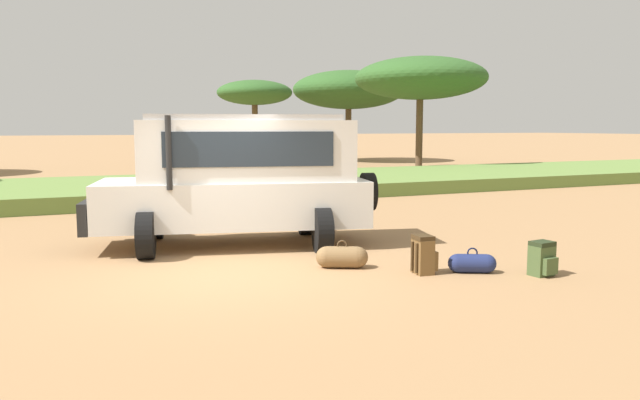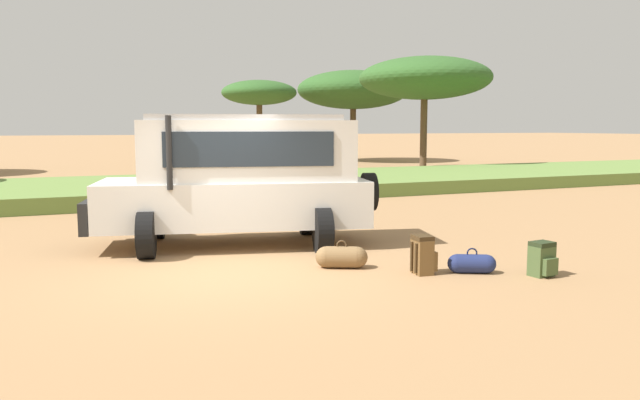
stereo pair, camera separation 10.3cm
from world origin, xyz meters
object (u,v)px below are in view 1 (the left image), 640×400
object	(u,v)px
safari_vehicle	(239,177)
backpack_cluster_center	(423,255)
duffel_bag_soft_canvas	(342,257)
acacia_tree_far_right	(349,90)
acacia_tree_right_mid	(420,79)
duffel_bag_low_black_case	(472,263)
acacia_tree_centre_back	(255,93)
backpack_beside_front_wheel	(542,259)

from	to	relation	value
safari_vehicle	backpack_cluster_center	xyz separation A→B (m)	(1.87, -3.36, -1.01)
duffel_bag_soft_canvas	acacia_tree_far_right	world-z (taller)	acacia_tree_far_right
backpack_cluster_center	acacia_tree_far_right	size ratio (longest dim) A/B	0.08
acacia_tree_right_mid	acacia_tree_far_right	xyz separation A→B (m)	(0.49, 8.95, -0.09)
acacia_tree_right_mid	safari_vehicle	bearing A→B (deg)	-132.20
acacia_tree_far_right	backpack_cluster_center	bearing A→B (deg)	-114.65
duffel_bag_low_black_case	acacia_tree_centre_back	distance (m)	28.86
duffel_bag_low_black_case	duffel_bag_soft_canvas	bearing A→B (deg)	146.35
duffel_bag_low_black_case	acacia_tree_right_mid	bearing A→B (deg)	58.91
duffel_bag_low_black_case	acacia_tree_far_right	size ratio (longest dim) A/B	0.10
acacia_tree_right_mid	backpack_beside_front_wheel	bearing A→B (deg)	-118.50
safari_vehicle	backpack_cluster_center	bearing A→B (deg)	-60.92
duffel_bag_low_black_case	acacia_tree_far_right	distance (m)	31.07
duffel_bag_soft_canvas	acacia_tree_right_mid	distance (m)	22.98
backpack_cluster_center	duffel_bag_low_black_case	size ratio (longest dim) A/B	0.87
acacia_tree_right_mid	duffel_bag_low_black_case	bearing A→B (deg)	-121.09
duffel_bag_low_black_case	acacia_tree_centre_back	size ratio (longest dim) A/B	0.14
backpack_cluster_center	acacia_tree_far_right	distance (m)	31.10
duffel_bag_soft_canvas	acacia_tree_right_mid	size ratio (longest dim) A/B	0.11
backpack_cluster_center	acacia_tree_centre_back	distance (m)	28.75
backpack_cluster_center	duffel_bag_soft_canvas	world-z (taller)	backpack_cluster_center
duffel_bag_soft_canvas	acacia_tree_far_right	size ratio (longest dim) A/B	0.11
backpack_beside_front_wheel	duffel_bag_soft_canvas	size ratio (longest dim) A/B	0.67
backpack_cluster_center	safari_vehicle	bearing A→B (deg)	119.08
backpack_beside_front_wheel	acacia_tree_centre_back	bearing A→B (deg)	80.19
backpack_beside_front_wheel	safari_vehicle	bearing A→B (deg)	129.22
safari_vehicle	backpack_cluster_center	distance (m)	3.98
backpack_beside_front_wheel	duffel_bag_low_black_case	distance (m)	1.03
safari_vehicle	duffel_bag_low_black_case	xyz separation A→B (m)	(2.59, -3.62, -1.15)
backpack_beside_front_wheel	acacia_tree_centre_back	world-z (taller)	acacia_tree_centre_back
acacia_tree_centre_back	safari_vehicle	bearing A→B (deg)	-108.96
safari_vehicle	duffel_bag_soft_canvas	world-z (taller)	safari_vehicle
backpack_cluster_center	duffel_bag_low_black_case	xyz separation A→B (m)	(0.72, -0.26, -0.14)
safari_vehicle	acacia_tree_centre_back	distance (m)	25.93
safari_vehicle	backpack_beside_front_wheel	distance (m)	5.52
duffel_bag_soft_canvas	safari_vehicle	bearing A→B (deg)	110.01
backpack_beside_front_wheel	acacia_tree_far_right	world-z (taller)	acacia_tree_far_right
safari_vehicle	acacia_tree_right_mid	world-z (taller)	acacia_tree_right_mid
duffel_bag_low_black_case	backpack_beside_front_wheel	bearing A→B (deg)	-34.66
backpack_beside_front_wheel	acacia_tree_right_mid	distance (m)	23.06
acacia_tree_centre_back	acacia_tree_far_right	size ratio (longest dim) A/B	0.69
backpack_beside_front_wheel	duffel_bag_soft_canvas	world-z (taller)	backpack_beside_front_wheel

